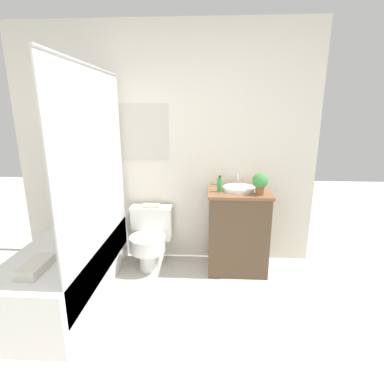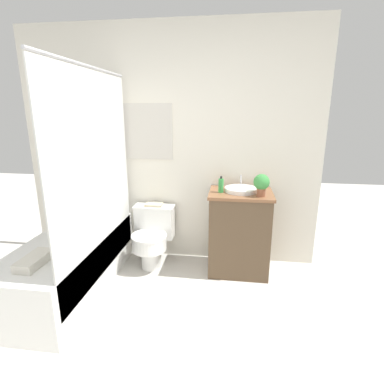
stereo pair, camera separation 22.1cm
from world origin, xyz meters
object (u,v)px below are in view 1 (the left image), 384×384
object	(u,v)px
toilet	(150,236)
soap_bottle	(220,185)
sink	(239,189)
potted_plant	(260,182)
book_on_tank	(151,206)

from	to	relation	value
toilet	soap_bottle	bearing A→B (deg)	-2.95
sink	soap_bottle	world-z (taller)	soap_bottle
soap_bottle	potted_plant	size ratio (longest dim) A/B	0.77
sink	potted_plant	distance (m)	0.25
potted_plant	book_on_tank	world-z (taller)	potted_plant
toilet	book_on_tank	distance (m)	0.32
sink	toilet	bearing A→B (deg)	-178.70
toilet	sink	size ratio (longest dim) A/B	1.78
soap_bottle	book_on_tank	bearing A→B (deg)	168.13
sink	book_on_tank	world-z (taller)	sink
sink	soap_bottle	size ratio (longest dim) A/B	2.21
toilet	book_on_tank	xyz separation A→B (m)	(0.00, 0.11, 0.30)
potted_plant	sink	bearing A→B (deg)	141.87
sink	soap_bottle	distance (m)	0.21
sink	potted_plant	world-z (taller)	potted_plant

